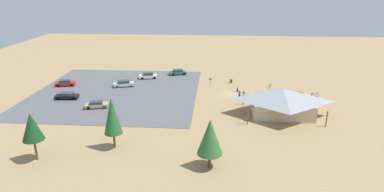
# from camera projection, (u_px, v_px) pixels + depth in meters

# --- Properties ---
(ground) EXTENTS (160.00, 160.00, 0.00)m
(ground) POSITION_uv_depth(u_px,v_px,m) (231.00, 94.00, 70.61)
(ground) COLOR #9E7F56
(ground) RESTS_ON ground
(parking_lot_asphalt) EXTENTS (34.83, 35.63, 0.05)m
(parking_lot_asphalt) POSITION_uv_depth(u_px,v_px,m) (117.00, 92.00, 71.82)
(parking_lot_asphalt) COLOR #56565B
(parking_lot_asphalt) RESTS_ON ground
(bike_pavilion) EXTENTS (13.30, 9.93, 4.85)m
(bike_pavilion) POSITION_uv_depth(u_px,v_px,m) (282.00, 100.00, 58.75)
(bike_pavilion) COLOR #C6B28E
(bike_pavilion) RESTS_ON ground
(trash_bin) EXTENTS (0.60, 0.60, 0.90)m
(trash_bin) POSITION_uv_depth(u_px,v_px,m) (231.00, 81.00, 78.01)
(trash_bin) COLOR brown
(trash_bin) RESTS_ON ground
(lot_sign) EXTENTS (0.56, 0.08, 2.20)m
(lot_sign) POSITION_uv_depth(u_px,v_px,m) (210.00, 81.00, 74.52)
(lot_sign) COLOR #99999E
(lot_sign) RESTS_ON ground
(pine_center) EXTENTS (2.80, 2.80, 6.77)m
(pine_center) POSITION_uv_depth(u_px,v_px,m) (32.00, 127.00, 43.07)
(pine_center) COLOR brown
(pine_center) RESTS_ON ground
(pine_far_east) EXTENTS (3.30, 3.30, 6.67)m
(pine_far_east) POSITION_uv_depth(u_px,v_px,m) (210.00, 137.00, 41.56)
(pine_far_east) COLOR brown
(pine_far_east) RESTS_ON ground
(pine_midwest) EXTENTS (2.59, 2.59, 7.66)m
(pine_midwest) POSITION_uv_depth(u_px,v_px,m) (112.00, 116.00, 46.24)
(pine_midwest) COLOR brown
(pine_midwest) RESTS_ON ground
(bicycle_red_edge_south) EXTENTS (1.30, 1.30, 0.89)m
(bicycle_red_edge_south) POSITION_uv_depth(u_px,v_px,m) (327.00, 103.00, 64.29)
(bicycle_red_edge_south) COLOR black
(bicycle_red_edge_south) RESTS_ON ground
(bicycle_white_near_sign) EXTENTS (1.36, 1.27, 0.80)m
(bicycle_white_near_sign) POSITION_uv_depth(u_px,v_px,m) (314.00, 99.00, 66.40)
(bicycle_white_near_sign) COLOR black
(bicycle_white_near_sign) RESTS_ON ground
(bicycle_green_near_porch) EXTENTS (1.53, 0.89, 0.86)m
(bicycle_green_near_porch) POSITION_uv_depth(u_px,v_px,m) (249.00, 98.00, 67.17)
(bicycle_green_near_porch) COLOR black
(bicycle_green_near_porch) RESTS_ON ground
(bicycle_purple_edge_north) EXTENTS (1.20, 1.23, 0.78)m
(bicycle_purple_edge_north) POSITION_uv_depth(u_px,v_px,m) (289.00, 94.00, 69.13)
(bicycle_purple_edge_north) COLOR black
(bicycle_purple_edge_north) RESTS_ON ground
(bicycle_orange_yard_right) EXTENTS (1.24, 1.23, 0.88)m
(bicycle_orange_yard_right) POSITION_uv_depth(u_px,v_px,m) (243.00, 94.00, 69.22)
(bicycle_orange_yard_right) COLOR black
(bicycle_orange_yard_right) RESTS_ON ground
(bicycle_black_yard_left) EXTENTS (0.82, 1.54, 0.88)m
(bicycle_black_yard_left) POSITION_uv_depth(u_px,v_px,m) (270.00, 86.00, 74.42)
(bicycle_black_yard_left) COLOR black
(bicycle_black_yard_left) RESTS_ON ground
(bicycle_blue_trailside) EXTENTS (1.71, 0.63, 0.91)m
(bicycle_blue_trailside) POSITION_uv_depth(u_px,v_px,m) (315.00, 95.00, 68.70)
(bicycle_blue_trailside) COLOR black
(bicycle_blue_trailside) RESTS_ON ground
(bicycle_teal_front_row) EXTENTS (1.62, 0.84, 0.83)m
(bicycle_teal_front_row) POSITION_uv_depth(u_px,v_px,m) (301.00, 99.00, 66.45)
(bicycle_teal_front_row) COLOR black
(bicycle_teal_front_row) RESTS_ON ground
(bicycle_yellow_mid_cluster) EXTENTS (1.23, 1.27, 0.82)m
(bicycle_yellow_mid_cluster) POSITION_uv_depth(u_px,v_px,m) (300.00, 93.00, 69.65)
(bicycle_yellow_mid_cluster) COLOR black
(bicycle_yellow_mid_cluster) RESTS_ON ground
(car_white_near_entry) EXTENTS (4.63, 2.76, 1.49)m
(car_white_near_entry) POSITION_uv_depth(u_px,v_px,m) (148.00, 76.00, 81.27)
(car_white_near_entry) COLOR white
(car_white_near_entry) RESTS_ON parking_lot_asphalt
(car_tan_back_corner) EXTENTS (4.52, 2.78, 1.31)m
(car_tan_back_corner) POSITION_uv_depth(u_px,v_px,m) (97.00, 104.00, 62.53)
(car_tan_back_corner) COLOR tan
(car_tan_back_corner) RESTS_ON parking_lot_asphalt
(car_red_by_curb) EXTENTS (4.52, 2.55, 1.45)m
(car_red_by_curb) POSITION_uv_depth(u_px,v_px,m) (65.00, 83.00, 75.49)
(car_red_by_curb) COLOR red
(car_red_by_curb) RESTS_ON parking_lot_asphalt
(car_silver_mid_lot) EXTENTS (4.88, 3.25, 1.45)m
(car_silver_mid_lot) POSITION_uv_depth(u_px,v_px,m) (124.00, 83.00, 75.13)
(car_silver_mid_lot) COLOR #BCBCC1
(car_silver_mid_lot) RESTS_ON parking_lot_asphalt
(car_green_second_row) EXTENTS (4.66, 3.08, 1.37)m
(car_green_second_row) POSITION_uv_depth(u_px,v_px,m) (178.00, 72.00, 84.67)
(car_green_second_row) COLOR #1E6B3D
(car_green_second_row) RESTS_ON parking_lot_asphalt
(car_black_front_row) EXTENTS (4.66, 2.22, 1.38)m
(car_black_front_row) POSITION_uv_depth(u_px,v_px,m) (67.00, 96.00, 67.18)
(car_black_front_row) COLOR black
(car_black_front_row) RESTS_ON parking_lot_asphalt
(visitor_near_lot) EXTENTS (0.39, 0.40, 1.87)m
(visitor_near_lot) POSITION_uv_depth(u_px,v_px,m) (239.00, 94.00, 67.29)
(visitor_near_lot) COLOR #2D3347
(visitor_near_lot) RESTS_ON ground
(visitor_at_bikes) EXTENTS (0.36, 0.36, 1.75)m
(visitor_at_bikes) POSITION_uv_depth(u_px,v_px,m) (238.00, 88.00, 71.58)
(visitor_at_bikes) COLOR #2D3347
(visitor_at_bikes) RESTS_ON ground
(visitor_crossing_yard) EXTENTS (0.36, 0.36, 1.74)m
(visitor_crossing_yard) POSITION_uv_depth(u_px,v_px,m) (268.00, 93.00, 68.08)
(visitor_crossing_yard) COLOR #2D3347
(visitor_crossing_yard) RESTS_ON ground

